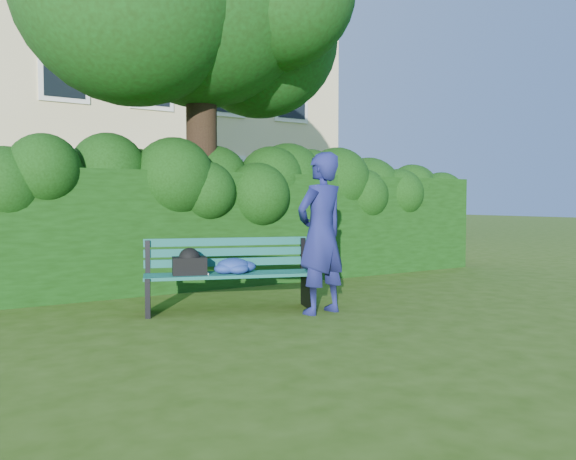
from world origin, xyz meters
TOP-DOWN VIEW (x-y plane):
  - ground at (0.00, 0.00)m, footprint 80.00×80.00m
  - apartment_building at (-0.00, 13.99)m, footprint 16.00×8.08m
  - hedge at (0.00, 2.20)m, footprint 10.00×1.00m
  - park_bench at (-1.19, 0.18)m, footprint 2.14×1.19m
  - man_reading at (-0.27, -0.59)m, footprint 0.78×0.58m

SIDE VIEW (x-z plane):
  - ground at x=0.00m, z-range 0.00..0.00m
  - park_bench at x=-1.19m, z-range 0.05..0.94m
  - hedge at x=0.00m, z-range 0.00..1.80m
  - man_reading at x=-0.27m, z-range 0.00..1.94m
  - apartment_building at x=0.00m, z-range 0.00..12.00m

